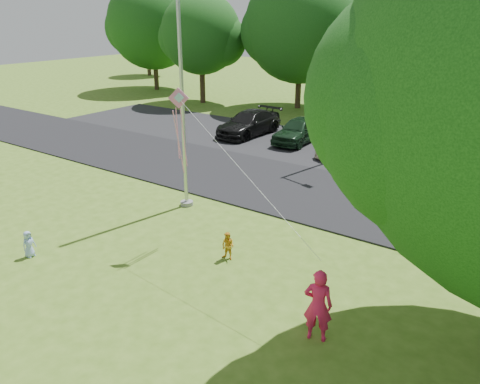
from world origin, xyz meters
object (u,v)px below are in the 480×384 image
Objects in this scene: flagpole at (182,100)px; street_lamp at (335,87)px; kite at (181,115)px; woman at (318,305)px; trash_can at (353,170)px; child_yellow at (228,246)px; child_blue at (29,244)px.

flagpole is 8.30m from street_lamp.
flagpole reaches higher than kite.
kite is (-0.30, -10.35, 0.43)m from street_lamp.
trash_can is at bearing -90.14° from woman.
kite is at bearing -37.51° from woman.
child_yellow is (1.48, -10.47, -3.41)m from street_lamp.
flagpole is 1.63× the size of kite.
child_yellow reaches higher than trash_can.
kite is at bearing -48.67° from flagpole.
street_lamp is 14.77m from child_blue.
flagpole reaches higher than woman.
child_blue is (-5.15, -3.43, -0.01)m from child_yellow.
kite reaches higher than trash_can.
street_lamp is 7.70× the size of trash_can.
trash_can is (1.72, -1.24, -3.43)m from street_lamp.
woman reaches higher than child_yellow.
trash_can is 0.94× the size of child_yellow.
child_blue is (-3.66, -13.89, -3.42)m from street_lamp.
child_yellow is 1.03× the size of child_blue.
child_yellow is 0.15× the size of kite.
woman is 4.36m from child_yellow.
kite is at bearing 173.42° from child_yellow.
flagpole is 12.01× the size of trash_can.
flagpole is 9.54m from woman.
woman is (7.83, -4.37, -3.26)m from flagpole.
woman is at bearing -29.18° from flagpole.
street_lamp is at bearing 55.48° from kite.
street_lamp is (2.42, 7.93, -0.32)m from flagpole.
flagpole is 11.24× the size of child_yellow.
trash_can is (4.14, 6.69, -3.75)m from flagpole.
kite is at bearing -102.51° from trash_can.
woman is at bearing -84.37° from child_blue.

